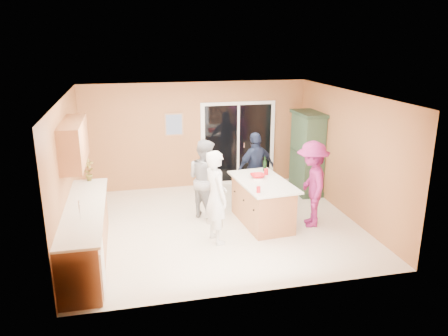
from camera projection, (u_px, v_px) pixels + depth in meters
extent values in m
plane|color=#EDE3CD|center=(218.00, 224.00, 8.79)|extent=(5.50, 5.50, 0.00)
cube|color=white|center=(217.00, 95.00, 8.04)|extent=(5.50, 5.00, 0.10)
cube|color=tan|center=(197.00, 135.00, 10.75)|extent=(5.50, 0.10, 2.60)
cube|color=tan|center=(255.00, 211.00, 6.08)|extent=(5.50, 0.10, 2.60)
cube|color=tan|center=(68.00, 172.00, 7.83)|extent=(0.10, 5.00, 2.60)
cube|color=tan|center=(348.00, 154.00, 9.00)|extent=(0.10, 5.00, 2.60)
cube|color=#B27245|center=(86.00, 235.00, 7.30)|extent=(0.60, 3.00, 0.90)
cube|color=white|center=(81.00, 270.00, 6.29)|extent=(0.62, 0.60, 0.72)
cube|color=silver|center=(84.00, 208.00, 7.17)|extent=(0.65, 3.05, 0.04)
cylinder|color=silver|center=(80.00, 210.00, 6.65)|extent=(0.02, 0.02, 0.30)
cube|color=#B27245|center=(74.00, 143.00, 7.51)|extent=(0.35, 1.60, 0.75)
cube|color=white|center=(238.00, 143.00, 11.01)|extent=(1.90, 0.05, 2.10)
cube|color=black|center=(238.00, 143.00, 11.00)|extent=(1.70, 0.03, 1.94)
cube|color=white|center=(238.00, 143.00, 11.00)|extent=(0.06, 0.04, 1.94)
cube|color=silver|center=(244.00, 145.00, 11.03)|extent=(0.02, 0.03, 0.12)
cube|color=#AB7C55|center=(174.00, 124.00, 10.53)|extent=(0.46, 0.03, 0.56)
cube|color=#4A6199|center=(174.00, 124.00, 10.52)|extent=(0.38, 0.02, 0.48)
cube|color=#B27245|center=(262.00, 203.00, 8.75)|extent=(0.91, 1.57, 0.86)
cube|color=silver|center=(263.00, 182.00, 8.62)|extent=(1.07, 1.78, 0.04)
cube|color=black|center=(262.00, 221.00, 8.86)|extent=(0.83, 1.49, 0.10)
cube|color=#233927|center=(305.00, 189.00, 10.66)|extent=(0.54, 1.03, 0.12)
cube|color=#375337|center=(307.00, 153.00, 10.40)|extent=(0.48, 0.97, 1.82)
cube|color=#233927|center=(309.00, 114.00, 10.12)|extent=(0.56, 1.07, 0.08)
imported|color=silver|center=(216.00, 197.00, 7.84)|extent=(0.55, 0.71, 1.73)
imported|color=gray|center=(205.00, 179.00, 8.97)|extent=(0.97, 1.02, 1.66)
imported|color=#1C273E|center=(256.00, 168.00, 9.71)|extent=(1.03, 0.69, 1.63)
imported|color=#7D1B52|center=(312.00, 184.00, 8.54)|extent=(0.88, 1.23, 1.72)
imported|color=red|center=(257.00, 176.00, 8.81)|extent=(0.32, 0.32, 0.07)
imported|color=#9E2E0F|center=(88.00, 170.00, 8.42)|extent=(0.23, 0.16, 0.44)
cylinder|color=red|center=(266.00, 172.00, 8.99)|extent=(0.10, 0.10, 0.12)
cylinder|color=red|center=(258.00, 189.00, 7.96)|extent=(0.09, 0.09, 0.11)
cylinder|color=black|center=(265.00, 166.00, 9.23)|extent=(0.07, 0.07, 0.23)
cylinder|color=black|center=(265.00, 159.00, 9.19)|extent=(0.03, 0.03, 0.09)
cylinder|color=white|center=(259.00, 179.00, 8.71)|extent=(0.23, 0.23, 0.01)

